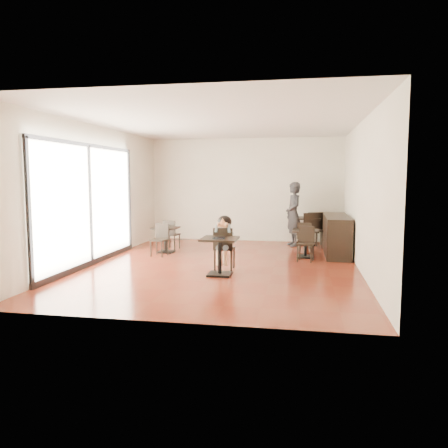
% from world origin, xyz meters
% --- Properties ---
extents(floor, '(6.00, 8.00, 0.01)m').
position_xyz_m(floor, '(0.00, 0.00, 0.00)').
color(floor, maroon).
rests_on(floor, ground).
extents(ceiling, '(6.00, 8.00, 0.01)m').
position_xyz_m(ceiling, '(0.00, 0.00, 3.20)').
color(ceiling, silver).
rests_on(ceiling, floor).
extents(wall_back, '(6.00, 0.01, 3.20)m').
position_xyz_m(wall_back, '(0.00, 4.00, 1.60)').
color(wall_back, white).
rests_on(wall_back, floor).
extents(wall_front, '(6.00, 0.01, 3.20)m').
position_xyz_m(wall_front, '(0.00, -4.00, 1.60)').
color(wall_front, white).
rests_on(wall_front, floor).
extents(wall_left, '(0.01, 8.00, 3.20)m').
position_xyz_m(wall_left, '(-3.00, 0.00, 1.60)').
color(wall_left, white).
rests_on(wall_left, floor).
extents(wall_right, '(0.01, 8.00, 3.20)m').
position_xyz_m(wall_right, '(3.00, 0.00, 1.60)').
color(wall_right, white).
rests_on(wall_right, floor).
extents(storefront_window, '(0.04, 4.50, 2.60)m').
position_xyz_m(storefront_window, '(-2.97, -0.50, 1.40)').
color(storefront_window, white).
rests_on(storefront_window, floor).
extents(child_table, '(0.73, 0.73, 0.77)m').
position_xyz_m(child_table, '(0.13, -1.02, 0.39)').
color(child_table, black).
rests_on(child_table, floor).
extents(child_chair, '(0.42, 0.42, 0.93)m').
position_xyz_m(child_chair, '(0.13, -0.47, 0.46)').
color(child_chair, black).
rests_on(child_chair, floor).
extents(child, '(0.42, 0.58, 1.17)m').
position_xyz_m(child, '(0.13, -0.47, 0.58)').
color(child, slate).
rests_on(child, child_chair).
extents(plate, '(0.26, 0.26, 0.02)m').
position_xyz_m(plate, '(0.13, -1.12, 0.78)').
color(plate, black).
rests_on(plate, child_table).
extents(pizza_slice, '(0.27, 0.21, 0.06)m').
position_xyz_m(pizza_slice, '(0.13, -0.66, 1.01)').
color(pizza_slice, '#E9BF84').
rests_on(pizza_slice, child).
extents(adult_patron, '(0.65, 0.79, 1.86)m').
position_xyz_m(adult_patron, '(1.51, 3.15, 0.93)').
color(adult_patron, '#313136').
rests_on(adult_patron, floor).
extents(cafe_table_mid, '(0.75, 0.75, 0.69)m').
position_xyz_m(cafe_table_mid, '(1.86, 1.33, 0.34)').
color(cafe_table_mid, black).
rests_on(cafe_table_mid, floor).
extents(cafe_table_left, '(0.74, 0.74, 0.68)m').
position_xyz_m(cafe_table_left, '(-1.79, 1.40, 0.34)').
color(cafe_table_left, black).
rests_on(cafe_table_left, floor).
extents(cafe_table_back, '(0.98, 0.98, 0.81)m').
position_xyz_m(cafe_table_back, '(1.92, 3.45, 0.41)').
color(cafe_table_back, black).
rests_on(cafe_table_back, floor).
extents(chair_mid_a, '(0.43, 0.43, 0.83)m').
position_xyz_m(chair_mid_a, '(1.86, 1.88, 0.41)').
color(chair_mid_a, black).
rests_on(chair_mid_a, floor).
extents(chair_mid_b, '(0.43, 0.43, 0.83)m').
position_xyz_m(chair_mid_b, '(1.86, 0.78, 0.41)').
color(chair_mid_b, black).
rests_on(chair_mid_b, floor).
extents(chair_left_a, '(0.42, 0.42, 0.81)m').
position_xyz_m(chair_left_a, '(-1.79, 1.95, 0.41)').
color(chair_left_a, black).
rests_on(chair_left_a, floor).
extents(chair_left_b, '(0.42, 0.42, 0.81)m').
position_xyz_m(chair_left_b, '(-1.79, 0.85, 0.41)').
color(chair_left_b, black).
rests_on(chair_left_b, floor).
extents(chair_back_a, '(0.56, 0.56, 0.97)m').
position_xyz_m(chair_back_a, '(2.08, 3.50, 0.49)').
color(chair_back_a, black).
rests_on(chair_back_a, floor).
extents(chair_back_b, '(0.56, 0.56, 0.97)m').
position_xyz_m(chair_back_b, '(2.08, 2.90, 0.49)').
color(chair_back_b, black).
rests_on(chair_back_b, floor).
extents(service_counter, '(0.60, 2.40, 1.00)m').
position_xyz_m(service_counter, '(2.65, 2.00, 0.50)').
color(service_counter, black).
rests_on(service_counter, floor).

